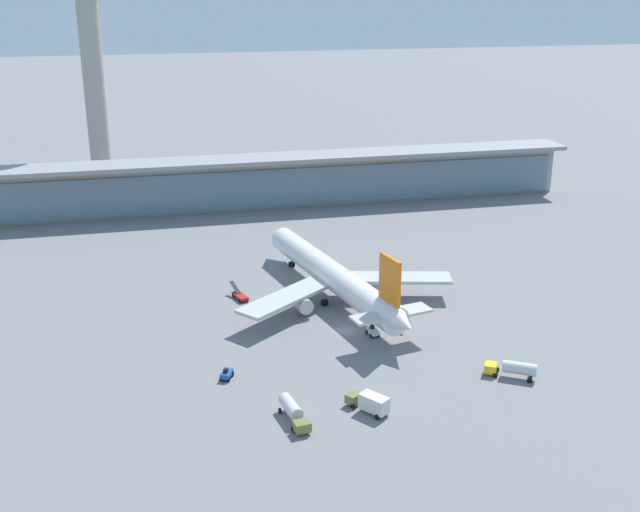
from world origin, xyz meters
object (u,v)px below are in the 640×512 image
at_px(service_truck_on_taxiway_blue, 227,374).
at_px(service_truck_at_far_stand_olive, 293,411).
at_px(service_truck_under_wing_yellow, 513,368).
at_px(safety_cone_alpha, 401,333).
at_px(airliner_on_stand, 335,277).
at_px(service_truck_mid_apron_olive, 370,402).
at_px(control_tower, 92,59).
at_px(service_truck_by_tail_red, 240,295).
at_px(service_truck_near_nose_white, 373,331).

xyz_separation_m(service_truck_on_taxiway_blue, service_truck_at_far_stand_olive, (8.31, -15.87, 0.83)).
height_order(service_truck_under_wing_yellow, service_truck_on_taxiway_blue, service_truck_under_wing_yellow).
bearing_deg(service_truck_on_taxiway_blue, safety_cone_alpha, 15.82).
xyz_separation_m(airliner_on_stand, service_truck_mid_apron_olive, (-5.63, -45.02, -3.61)).
xyz_separation_m(service_truck_under_wing_yellow, service_truck_on_taxiway_blue, (-47.30, 10.56, -0.83)).
bearing_deg(service_truck_at_far_stand_olive, safety_cone_alpha, 44.51).
xyz_separation_m(control_tower, safety_cone_alpha, (57.73, -125.03, -40.39)).
xyz_separation_m(service_truck_mid_apron_olive, service_truck_by_tail_red, (-13.65, 50.26, -0.88)).
height_order(airliner_on_stand, control_tower, control_tower).
distance_m(service_truck_near_nose_white, safety_cone_alpha, 5.52).
bearing_deg(service_truck_near_nose_white, service_truck_at_far_stand_olive, -127.79).
relative_size(service_truck_on_taxiway_blue, control_tower, 0.04).
bearing_deg(service_truck_at_far_stand_olive, service_truck_near_nose_white, 52.21).
relative_size(service_truck_near_nose_white, service_truck_under_wing_yellow, 0.36).
height_order(service_truck_near_nose_white, service_truck_under_wing_yellow, service_truck_under_wing_yellow).
bearing_deg(service_truck_at_far_stand_olive, airliner_on_stand, 68.41).
height_order(service_truck_mid_apron_olive, safety_cone_alpha, service_truck_mid_apron_olive).
xyz_separation_m(service_truck_near_nose_white, safety_cone_alpha, (5.40, -1.01, -0.56)).
height_order(airliner_on_stand, service_truck_by_tail_red, airliner_on_stand).
bearing_deg(control_tower, service_truck_at_far_stand_olive, -78.12).
distance_m(airliner_on_stand, service_truck_at_far_stand_olive, 48.52).
height_order(service_truck_near_nose_white, service_truck_by_tail_red, service_truck_by_tail_red).
bearing_deg(safety_cone_alpha, control_tower, 114.78).
bearing_deg(airliner_on_stand, control_tower, 115.11).
relative_size(service_truck_near_nose_white, safety_cone_alpha, 4.34).
relative_size(airliner_on_stand, safety_cone_alpha, 89.52).
bearing_deg(service_truck_mid_apron_olive, airliner_on_stand, 82.88).
height_order(service_truck_near_nose_white, service_truck_mid_apron_olive, service_truck_mid_apron_olive).
height_order(service_truck_by_tail_red, service_truck_on_taxiway_blue, service_truck_by_tail_red).
relative_size(service_truck_by_tail_red, control_tower, 0.09).
bearing_deg(service_truck_by_tail_red, service_truck_under_wing_yellow, -47.99).
distance_m(service_truck_near_nose_white, service_truck_at_far_stand_olive, 33.68).
bearing_deg(control_tower, service_truck_by_tail_red, -73.25).
distance_m(service_truck_near_nose_white, service_truck_on_taxiway_blue, 30.87).
xyz_separation_m(service_truck_by_tail_red, service_truck_on_taxiway_blue, (-6.84, -34.36, 0.07)).
height_order(service_truck_by_tail_red, service_truck_at_far_stand_olive, service_truck_at_far_stand_olive).
bearing_deg(service_truck_by_tail_red, service_truck_at_far_stand_olive, -88.32).
bearing_deg(safety_cone_alpha, service_truck_mid_apron_olive, -118.40).
bearing_deg(service_truck_by_tail_red, control_tower, 106.75).
distance_m(airliner_on_stand, service_truck_mid_apron_olive, 45.51).
height_order(service_truck_mid_apron_olive, service_truck_at_far_stand_olive, service_truck_mid_apron_olive).
bearing_deg(service_truck_near_nose_white, service_truck_by_tail_red, 133.11).
bearing_deg(service_truck_near_nose_white, service_truck_under_wing_yellow, -49.25).
distance_m(service_truck_at_far_stand_olive, safety_cone_alpha, 36.54).
height_order(airliner_on_stand, service_truck_near_nose_white, airliner_on_stand).
distance_m(service_truck_near_nose_white, service_truck_by_tail_red, 32.35).
xyz_separation_m(airliner_on_stand, service_truck_at_far_stand_olive, (-17.81, -44.99, -3.59)).
distance_m(service_truck_under_wing_yellow, service_truck_by_tail_red, 60.47).
xyz_separation_m(service_truck_by_tail_red, service_truck_at_far_stand_olive, (1.47, -50.23, 0.90)).
relative_size(service_truck_by_tail_red, service_truck_at_far_stand_olive, 0.78).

